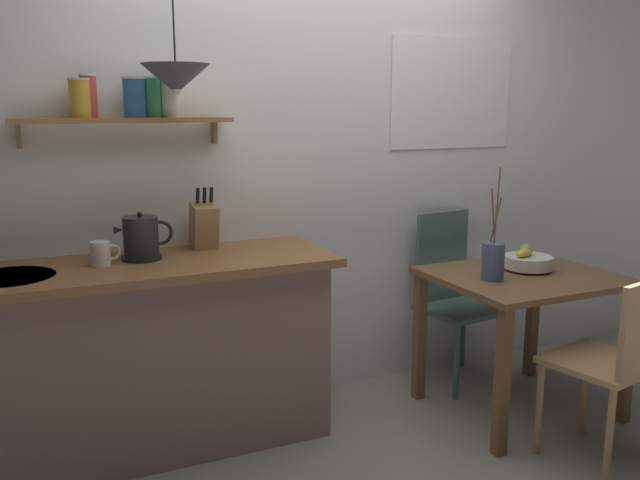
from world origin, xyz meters
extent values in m
plane|color=gray|center=(0.00, 0.00, 0.00)|extent=(14.00, 14.00, 0.00)
cube|color=white|center=(0.20, 0.65, 1.35)|extent=(6.80, 0.10, 2.70)
cube|color=white|center=(0.90, 0.59, 1.67)|extent=(0.82, 0.01, 0.63)
cube|color=silver|center=(0.90, 0.60, 1.67)|extent=(0.76, 0.01, 0.57)
cube|color=gray|center=(-1.00, 0.32, 0.43)|extent=(1.74, 0.52, 0.87)
cube|color=brown|center=(-1.00, 0.30, 0.89)|extent=(1.83, 0.63, 0.04)
cylinder|color=#B7BABF|center=(-1.51, 0.28, 0.90)|extent=(0.38, 0.38, 0.01)
cube|color=#9E6B3D|center=(-0.97, 0.49, 1.54)|extent=(0.99, 0.18, 0.02)
cube|color=#99754C|center=(-1.42, 0.57, 1.48)|extent=(0.02, 0.06, 0.12)
cube|color=#99754C|center=(-0.53, 0.57, 1.48)|extent=(0.02, 0.06, 0.12)
cylinder|color=gold|center=(-1.15, 0.49, 1.63)|extent=(0.10, 0.10, 0.16)
cylinder|color=silver|center=(-1.15, 0.49, 1.72)|extent=(0.11, 0.11, 0.01)
cylinder|color=#BC4238|center=(-1.12, 0.49, 1.64)|extent=(0.07, 0.07, 0.18)
cylinder|color=silver|center=(-1.12, 0.49, 1.74)|extent=(0.08, 0.08, 0.01)
cylinder|color=#3366A3|center=(-0.92, 0.49, 1.63)|extent=(0.10, 0.10, 0.17)
cylinder|color=silver|center=(-0.92, 0.49, 1.73)|extent=(0.11, 0.11, 0.01)
cylinder|color=#388E56|center=(-0.84, 0.49, 1.64)|extent=(0.08, 0.08, 0.18)
cylinder|color=silver|center=(-0.84, 0.49, 1.73)|extent=(0.08, 0.08, 0.01)
cylinder|color=beige|center=(-0.76, 0.49, 1.63)|extent=(0.09, 0.09, 0.16)
cylinder|color=silver|center=(-0.76, 0.49, 1.71)|extent=(0.09, 0.09, 0.01)
cube|color=brown|center=(0.90, -0.09, 0.73)|extent=(0.90, 0.79, 0.03)
cube|color=brown|center=(0.51, -0.43, 0.36)|extent=(0.06, 0.06, 0.72)
cube|color=brown|center=(1.30, -0.43, 0.36)|extent=(0.06, 0.06, 0.72)
cube|color=brown|center=(0.51, 0.26, 0.36)|extent=(0.06, 0.06, 0.72)
cube|color=brown|center=(1.30, 0.26, 0.36)|extent=(0.06, 0.06, 0.72)
cube|color=tan|center=(0.88, -0.64, 0.46)|extent=(0.49, 0.49, 0.03)
cylinder|color=tan|center=(1.02, -0.43, 0.23)|extent=(0.03, 0.03, 0.45)
cylinder|color=tan|center=(0.67, -0.50, 0.23)|extent=(0.03, 0.03, 0.45)
cylinder|color=tan|center=(0.74, -0.84, 0.23)|extent=(0.03, 0.03, 0.45)
cube|color=#4C6B5B|center=(0.84, 0.34, 0.45)|extent=(0.47, 0.44, 0.03)
cube|color=#4C6B5B|center=(0.82, 0.52, 0.73)|extent=(0.37, 0.07, 0.53)
cylinder|color=#4C6B5B|center=(0.68, 0.15, 0.22)|extent=(0.03, 0.03, 0.43)
cylinder|color=#4C6B5B|center=(1.04, 0.19, 0.22)|extent=(0.03, 0.03, 0.43)
cylinder|color=#4C6B5B|center=(0.64, 0.49, 0.22)|extent=(0.03, 0.03, 0.43)
cylinder|color=#4C6B5B|center=(1.00, 0.53, 0.22)|extent=(0.03, 0.03, 0.43)
cylinder|color=silver|center=(0.98, -0.03, 0.75)|extent=(0.11, 0.11, 0.01)
cylinder|color=silver|center=(0.98, -0.03, 0.79)|extent=(0.25, 0.25, 0.07)
ellipsoid|color=yellow|center=(0.95, -0.03, 0.84)|extent=(0.15, 0.11, 0.04)
sphere|color=#8EA84C|center=(0.98, -0.01, 0.85)|extent=(0.07, 0.07, 0.07)
cylinder|color=#475675|center=(0.68, -0.11, 0.84)|extent=(0.11, 0.11, 0.19)
cylinder|color=brown|center=(0.67, -0.11, 1.07)|extent=(0.06, 0.03, 0.27)
cylinder|color=brown|center=(0.68, -0.12, 1.12)|extent=(0.02, 0.02, 0.38)
cylinder|color=brown|center=(0.69, -0.10, 1.05)|extent=(0.06, 0.01, 0.22)
cylinder|color=black|center=(-0.95, 0.37, 0.92)|extent=(0.18, 0.18, 0.02)
cylinder|color=#232326|center=(-0.95, 0.37, 1.02)|extent=(0.16, 0.16, 0.18)
sphere|color=black|center=(-0.95, 0.37, 1.12)|extent=(0.02, 0.02, 0.02)
cone|color=#232326|center=(-1.04, 0.37, 1.05)|extent=(0.04, 0.04, 0.04)
torus|color=black|center=(-0.86, 0.37, 1.03)|extent=(0.12, 0.02, 0.12)
cube|color=tan|center=(-0.62, 0.48, 1.03)|extent=(0.12, 0.16, 0.23)
cylinder|color=black|center=(-0.66, 0.45, 1.18)|extent=(0.02, 0.03, 0.08)
cylinder|color=black|center=(-0.62, 0.45, 1.18)|extent=(0.02, 0.03, 0.08)
cylinder|color=black|center=(-0.59, 0.45, 1.18)|extent=(0.02, 0.03, 0.08)
cylinder|color=white|center=(-1.13, 0.32, 0.96)|extent=(0.09, 0.09, 0.11)
torus|color=white|center=(-1.08, 0.32, 0.97)|extent=(0.07, 0.01, 0.07)
cylinder|color=black|center=(-0.78, 0.28, 1.94)|extent=(0.01, 0.01, 0.33)
cone|color=#4C5156|center=(-0.78, 0.28, 1.72)|extent=(0.30, 0.30, 0.13)
sphere|color=white|center=(-0.78, 0.28, 1.67)|extent=(0.04, 0.04, 0.04)
camera|label=1|loc=(-1.47, -2.71, 1.60)|focal=37.81mm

